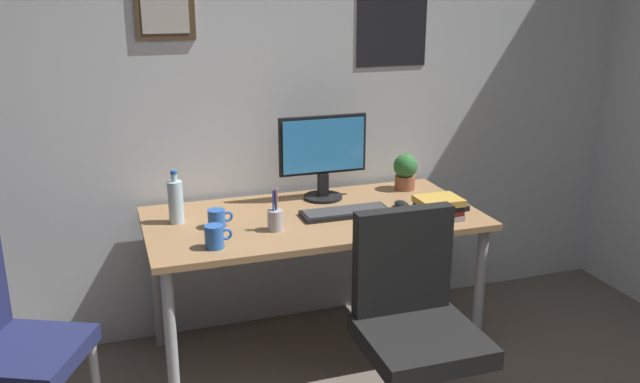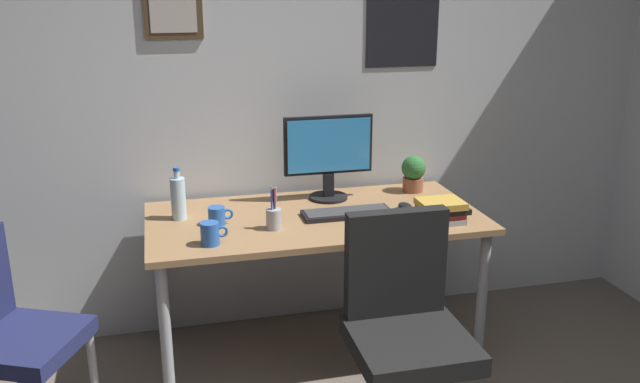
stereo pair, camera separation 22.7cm
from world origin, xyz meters
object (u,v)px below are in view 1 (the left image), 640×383
Objects in this scene: water_bottle at (176,201)px; potted_plant at (405,170)px; office_chair at (413,316)px; coffee_mug_near at (217,218)px; coffee_mug_far at (215,237)px; pen_cup at (275,219)px; computer_mouse at (402,205)px; monitor at (323,154)px; keyboard at (345,212)px; book_stack_left at (440,207)px; side_chair at (8,339)px.

water_bottle is 1.25m from potted_plant.
office_chair is 0.99m from coffee_mug_near.
office_chair reaches higher than coffee_mug_far.
computer_mouse is at bearing 8.33° from pen_cup.
computer_mouse is 0.94× the size of coffee_mug_near.
monitor reaches higher than water_bottle.
pen_cup reaches higher than coffee_mug_far.
office_chair is at bearing -110.68° from computer_mouse.
keyboard is 0.71m from coffee_mug_far.
coffee_mug_far is at bearing -157.30° from pen_cup.
potted_plant is at bearing 67.02° from office_chair.
coffee_mug_near is 1.04m from book_stack_left.
potted_plant is (0.45, 0.29, 0.09)m from keyboard.
monitor is 0.36m from keyboard.
coffee_mug_near is 1.11m from potted_plant.
keyboard is 1.91× the size of book_stack_left.
computer_mouse is 0.68m from pen_cup.
water_bottle is 1.12× the size of book_stack_left.
side_chair is 7.95× the size of computer_mouse.
coffee_mug_near is (-0.60, -0.26, -0.20)m from monitor.
coffee_mug_far is at bearing -161.94° from keyboard.
office_chair reaches higher than book_stack_left.
coffee_mug_near is at bearing 167.82° from book_stack_left.
book_stack_left is at bearing -16.16° from water_bottle.
side_chair is 3.47× the size of water_bottle.
side_chair is 1.93m from book_stack_left.
side_chair is 2.07m from potted_plant.
monitor reaches higher than office_chair.
water_bottle is 1.29× the size of potted_plant.
water_bottle is 1.24m from book_stack_left.
pen_cup is at bearing -26.27° from coffee_mug_near.
water_bottle is (-0.83, 0.81, 0.33)m from office_chair.
water_bottle is 2.14× the size of coffee_mug_far.
monitor is 2.36× the size of potted_plant.
coffee_mug_far is 0.59× the size of pen_cup.
office_chair is 0.76m from pen_cup.
potted_plant is at bearing 32.88° from keyboard.
office_chair is 1.21m from water_bottle.
computer_mouse is at bearing -7.62° from water_bottle.
monitor reaches higher than coffee_mug_near.
coffee_mug_near is at bearing 153.73° from pen_cup.
keyboard is 0.45m from book_stack_left.
coffee_mug_near is 0.60× the size of potted_plant.
computer_mouse is at bearing 69.32° from office_chair.
computer_mouse is (0.30, 0.00, 0.01)m from keyboard.
book_stack_left is (-0.05, -0.49, -0.05)m from potted_plant.
coffee_mug_near is at bearing -156.72° from monitor.
pen_cup is (0.41, -0.24, -0.05)m from water_bottle.
coffee_mug_near is (0.88, 0.31, 0.29)m from side_chair.
coffee_mug_far is (-0.05, -0.24, 0.01)m from coffee_mug_near.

